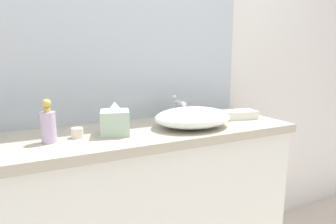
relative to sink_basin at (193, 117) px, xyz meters
name	(u,v)px	position (x,y,z in m)	size (l,w,h in m)	color
bathroom_wall_rear	(135,51)	(-0.18, 0.36, 0.33)	(6.00, 0.06, 2.60)	silver
vanity_counter	(146,214)	(-0.24, 0.06, -0.51)	(1.53, 0.51, 0.92)	silver
wall_mirror_panel	(125,27)	(-0.24, 0.32, 0.46)	(1.43, 0.01, 1.02)	#B2BCC6
sink_basin	(193,117)	(0.00, 0.00, 0.00)	(0.40, 0.32, 0.10)	white
faucet	(177,106)	(0.00, 0.17, 0.03)	(0.03, 0.13, 0.14)	silver
lotion_bottle	(48,125)	(-0.68, 0.03, 0.03)	(0.06, 0.06, 0.18)	#BEACD0
tissue_box	(115,121)	(-0.40, 0.03, 0.01)	(0.16, 0.16, 0.15)	#AEC9B2
candle_jar	(77,133)	(-0.56, 0.05, -0.03)	(0.05, 0.05, 0.04)	silver
folded_hand_towel	(239,114)	(0.35, 0.07, -0.03)	(0.18, 0.13, 0.05)	white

